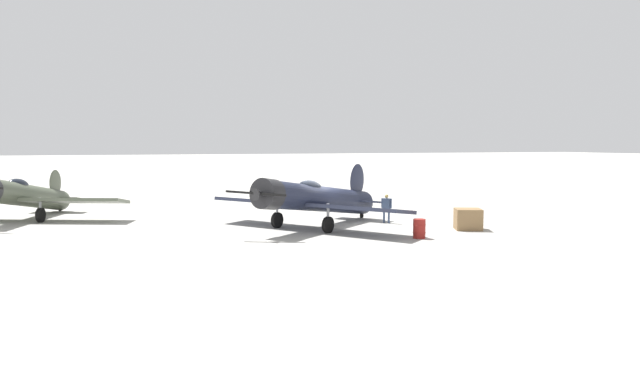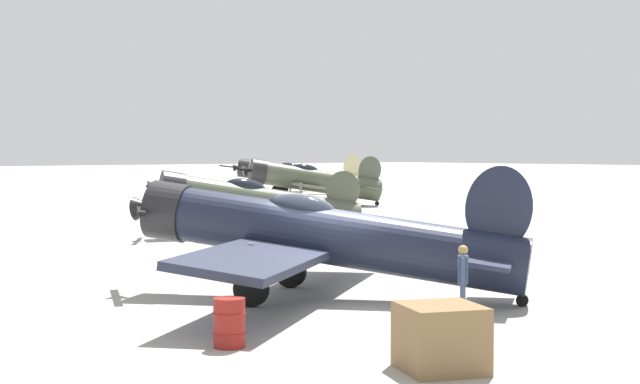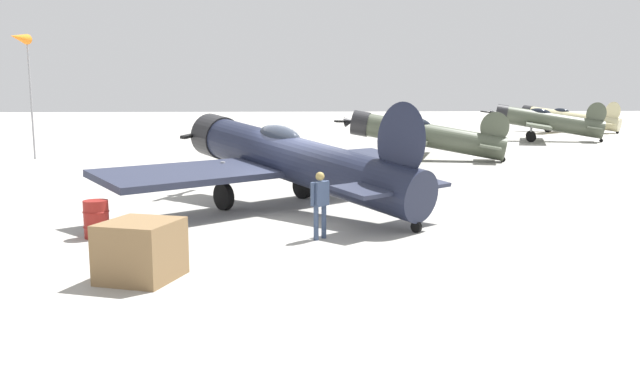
{
  "view_description": "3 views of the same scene",
  "coord_description": "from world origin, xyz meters",
  "px_view_note": "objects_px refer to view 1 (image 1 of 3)",
  "views": [
    {
      "loc": [
        -10.53,
        -28.48,
        4.31
      ],
      "look_at": [
        -0.0,
        0.0,
        1.8
      ],
      "focal_mm": 33.22,
      "sensor_mm": 36.0,
      "label": 1
    },
    {
      "loc": [
        16.74,
        -14.62,
        3.47
      ],
      "look_at": [
        -16.7,
        13.53,
        1.6
      ],
      "focal_mm": 53.56,
      "sensor_mm": 36.0,
      "label": 2
    },
    {
      "loc": [
        17.43,
        -1.94,
        3.11
      ],
      "look_at": [
        3.85,
        0.04,
        1.1
      ],
      "focal_mm": 34.16,
      "sensor_mm": 36.0,
      "label": 3
    }
  ],
  "objects_px": {
    "equipment_crate": "(468,219)",
    "ground_crew_mechanic": "(387,206)",
    "airplane_mid_apron": "(22,196)",
    "airplane_foreground": "(314,199)",
    "fuel_drum": "(419,229)"
  },
  "relations": [
    {
      "from": "fuel_drum",
      "to": "airplane_mid_apron",
      "type": "bearing_deg",
      "value": 142.84
    },
    {
      "from": "airplane_foreground",
      "to": "fuel_drum",
      "type": "height_order",
      "value": "airplane_foreground"
    },
    {
      "from": "ground_crew_mechanic",
      "to": "equipment_crate",
      "type": "xyz_separation_m",
      "value": [
        2.72,
        -3.61,
        -0.42
      ]
    },
    {
      "from": "airplane_mid_apron",
      "to": "ground_crew_mechanic",
      "type": "height_order",
      "value": "airplane_mid_apron"
    },
    {
      "from": "airplane_foreground",
      "to": "airplane_mid_apron",
      "type": "bearing_deg",
      "value": -66.26
    },
    {
      "from": "equipment_crate",
      "to": "airplane_mid_apron",
      "type": "bearing_deg",
      "value": 150.86
    },
    {
      "from": "airplane_mid_apron",
      "to": "ground_crew_mechanic",
      "type": "bearing_deg",
      "value": 88.74
    },
    {
      "from": "airplane_foreground",
      "to": "ground_crew_mechanic",
      "type": "xyz_separation_m",
      "value": [
        4.26,
        0.33,
        -0.53
      ]
    },
    {
      "from": "airplane_foreground",
      "to": "fuel_drum",
      "type": "bearing_deg",
      "value": 89.63
    },
    {
      "from": "ground_crew_mechanic",
      "to": "fuel_drum",
      "type": "height_order",
      "value": "ground_crew_mechanic"
    },
    {
      "from": "airplane_mid_apron",
      "to": "equipment_crate",
      "type": "xyz_separation_m",
      "value": [
        21.35,
        -11.9,
        -0.84
      ]
    },
    {
      "from": "equipment_crate",
      "to": "ground_crew_mechanic",
      "type": "bearing_deg",
      "value": 127.03
    },
    {
      "from": "airplane_mid_apron",
      "to": "equipment_crate",
      "type": "height_order",
      "value": "airplane_mid_apron"
    },
    {
      "from": "fuel_drum",
      "to": "equipment_crate",
      "type": "bearing_deg",
      "value": 22.63
    },
    {
      "from": "ground_crew_mechanic",
      "to": "fuel_drum",
      "type": "xyz_separation_m",
      "value": [
        -0.92,
        -5.13,
        -0.51
      ]
    }
  ]
}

